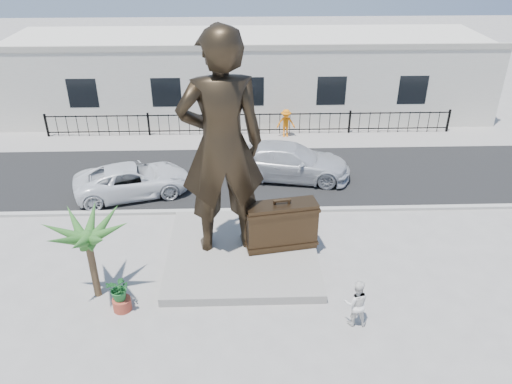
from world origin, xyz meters
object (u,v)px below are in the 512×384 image
statue (222,146)px  tourist (356,303)px  suitcase (281,225)px  car_white (133,180)px

statue → tourist: 6.36m
suitcase → tourist: (1.90, -3.59, -0.40)m
car_white → statue: bearing=-152.9°
tourist → suitcase: bearing=-59.1°
suitcase → tourist: size_ratio=1.61×
statue → tourist: bearing=127.1°
suitcase → car_white: (-6.00, 4.52, -0.48)m
tourist → car_white: bearing=-42.8°
statue → car_white: (-4.03, 4.35, -3.44)m
tourist → car_white: tourist is taller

